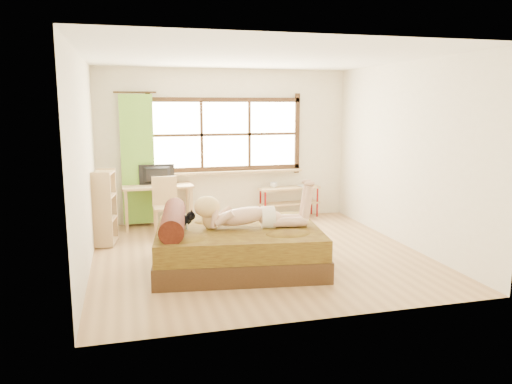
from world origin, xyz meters
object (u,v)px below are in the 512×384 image
object	(u,v)px
kitten	(181,219)
woman	(250,203)
bed	(234,245)
pipe_shelf	(290,195)
desk	(158,191)
chair	(166,202)
bookshelf	(105,207)

from	to	relation	value
kitten	woman	bearing A→B (deg)	-2.31
bed	kitten	bearing A→B (deg)	179.54
woman	pipe_shelf	world-z (taller)	woman
bed	desk	world-z (taller)	bed
desk	pipe_shelf	distance (m)	2.42
chair	bookshelf	xyz separation A→B (m)	(-0.93, -0.51, 0.06)
desk	chair	bearing A→B (deg)	-76.67
woman	pipe_shelf	bearing A→B (deg)	68.77
chair	pipe_shelf	world-z (taller)	chair
desk	pipe_shelf	world-z (taller)	desk
chair	bookshelf	size ratio (longest dim) A/B	0.82
chair	woman	bearing A→B (deg)	-68.08
woman	kitten	world-z (taller)	woman
pipe_shelf	woman	bearing A→B (deg)	-125.42
bed	kitten	size ratio (longest dim) A/B	7.30
bed	pipe_shelf	xyz separation A→B (m)	(1.61, 2.51, 0.14)
chair	desk	bearing A→B (deg)	103.33
bed	woman	size ratio (longest dim) A/B	1.57
woman	kitten	distance (m)	0.90
pipe_shelf	bookshelf	size ratio (longest dim) A/B	1.06
bed	chair	size ratio (longest dim) A/B	2.51
bed	desk	distance (m)	2.54
desk	chair	xyz separation A→B (m)	(0.10, -0.37, -0.12)
bookshelf	desk	bearing A→B (deg)	54.87
woman	bookshelf	bearing A→B (deg)	147.01
pipe_shelf	bookshelf	world-z (taller)	bookshelf
woman	desk	world-z (taller)	woman
desk	chair	distance (m)	0.40
woman	bookshelf	size ratio (longest dim) A/B	1.32
kitten	bed	bearing A→B (deg)	-0.46
bed	woman	bearing A→B (deg)	-8.25
bed	chair	distance (m)	2.15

